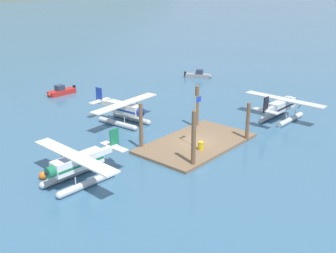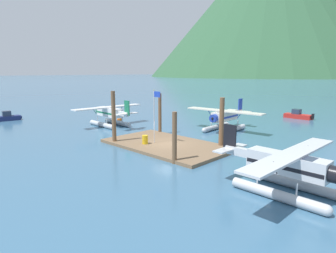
# 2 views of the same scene
# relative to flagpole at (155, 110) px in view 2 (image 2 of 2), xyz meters

# --- Properties ---
(ground_plane) EXTENTS (1200.00, 1200.00, 0.00)m
(ground_plane) POSITION_rel_flagpole_xyz_m (0.99, 0.65, -3.71)
(ground_plane) COLOR #38607F
(dock_platform) EXTENTS (12.83, 7.37, 0.30)m
(dock_platform) POSITION_rel_flagpole_xyz_m (0.99, 0.65, -3.56)
(dock_platform) COLOR brown
(dock_platform) RESTS_ON ground
(piling_near_left) EXTENTS (0.43, 0.43, 5.54)m
(piling_near_left) POSITION_rel_flagpole_xyz_m (-3.61, -2.48, -0.94)
(piling_near_left) COLOR brown
(piling_near_left) RESTS_ON ground
(piling_near_right) EXTENTS (0.39, 0.39, 4.32)m
(piling_near_right) POSITION_rel_flagpole_xyz_m (5.43, -2.92, -1.55)
(piling_near_right) COLOR brown
(piling_near_right) RESTS_ON ground
(piling_far_left) EXTENTS (0.39, 0.39, 4.95)m
(piling_far_left) POSITION_rel_flagpole_xyz_m (-3.70, 4.25, -1.24)
(piling_far_left) COLOR brown
(piling_far_left) RESTS_ON ground
(piling_far_right) EXTENTS (0.46, 0.46, 5.03)m
(piling_far_right) POSITION_rel_flagpole_xyz_m (5.35, 3.91, -1.20)
(piling_far_right) COLOR brown
(piling_far_right) RESTS_ON ground
(flagpole) EXTENTS (0.95, 0.10, 5.43)m
(flagpole) POSITION_rel_flagpole_xyz_m (0.00, 0.00, 0.00)
(flagpole) COLOR silver
(flagpole) RESTS_ON dock_platform
(fuel_drum) EXTENTS (0.62, 0.62, 0.88)m
(fuel_drum) POSITION_rel_flagpole_xyz_m (-0.42, -1.01, -2.97)
(fuel_drum) COLOR gold
(fuel_drum) RESTS_ON dock_platform
(mooring_buoy) EXTENTS (0.72, 0.72, 0.72)m
(mooring_buoy) POSITION_rel_flagpole_xyz_m (-14.37, 6.04, -3.35)
(mooring_buoy) COLOR orange
(mooring_buoy) RESTS_ON ground
(mountain_ridge_centre_peak) EXTENTS (367.34, 367.34, 215.06)m
(mountain_ridge_centre_peak) POSITION_rel_flagpole_xyz_m (-193.62, 424.53, 103.82)
(mountain_ridge_centre_peak) COLOR #2D5638
(mountain_ridge_centre_peak) RESTS_ON ground
(seaplane_cream_bow_centre) EXTENTS (10.47, 7.97, 3.84)m
(seaplane_cream_bow_centre) POSITION_rel_flagpole_xyz_m (0.75, 11.47, -2.14)
(seaplane_cream_bow_centre) COLOR #B7BABF
(seaplane_cream_bow_centre) RESTS_ON ground
(seaplane_silver_stbd_aft) EXTENTS (7.98, 10.43, 3.84)m
(seaplane_silver_stbd_aft) POSITION_rel_flagpole_xyz_m (14.48, -2.50, -2.14)
(seaplane_silver_stbd_aft) COLOR #B7BABF
(seaplane_silver_stbd_aft) RESTS_ON ground
(seaplane_white_port_fwd) EXTENTS (7.98, 10.45, 3.84)m
(seaplane_white_port_fwd) POSITION_rel_flagpole_xyz_m (-12.67, 3.16, -2.14)
(seaplane_white_port_fwd) COLOR #B7BABF
(seaplane_white_port_fwd) RESTS_ON ground
(boat_red_open_north) EXTENTS (4.89, 1.66, 1.50)m
(boat_red_open_north) POSITION_rel_flagpole_xyz_m (3.57, 28.32, -3.23)
(boat_red_open_north) COLOR #B2231E
(boat_red_open_north) RESTS_ON ground
(boat_navy_open_sw) EXTENTS (2.16, 4.86, 1.50)m
(boat_navy_open_sw) POSITION_rel_flagpole_xyz_m (-27.91, -5.64, -3.23)
(boat_navy_open_sw) COLOR navy
(boat_navy_open_sw) RESTS_ON ground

